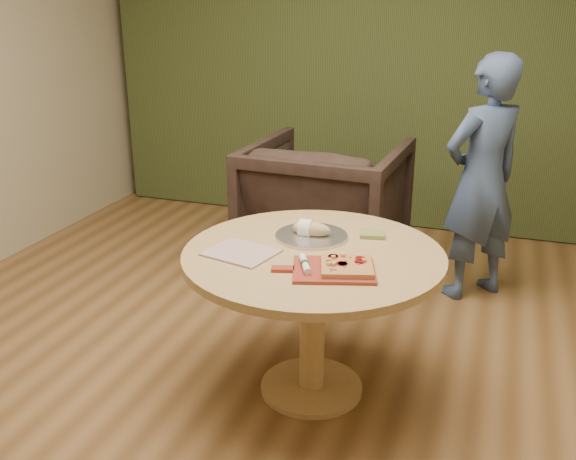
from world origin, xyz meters
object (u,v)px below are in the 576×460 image
(bread_roll, at_px, (310,229))
(armchair, at_px, (326,200))
(pizza_paddle, at_px, (331,270))
(person_standing, at_px, (482,180))
(pedestal_table, at_px, (313,279))
(cutlery_roll, at_px, (305,264))
(flatbread_pizza, at_px, (347,266))
(serving_tray, at_px, (311,236))

(bread_roll, relative_size, armchair, 0.19)
(pizza_paddle, xyz_separation_m, person_standing, (0.54, 1.59, 0.02))
(pedestal_table, xyz_separation_m, cutlery_roll, (0.03, -0.22, 0.17))
(cutlery_roll, height_order, bread_roll, bread_roll)
(pedestal_table, height_order, flatbread_pizza, flatbread_pizza)
(cutlery_roll, distance_m, armchair, 1.75)
(flatbread_pizza, xyz_separation_m, cutlery_roll, (-0.17, -0.04, 0.00))
(flatbread_pizza, distance_m, armchair, 1.75)
(person_standing, bearing_deg, cutlery_roll, 24.61)
(pedestal_table, bearing_deg, armchair, 103.17)
(pizza_paddle, bearing_deg, flatbread_pizza, -0.46)
(cutlery_roll, bearing_deg, flatbread_pizza, -11.20)
(armchair, bearing_deg, bread_roll, 104.99)
(flatbread_pizza, bearing_deg, serving_tray, 127.14)
(person_standing, bearing_deg, serving_tray, 15.48)
(serving_tray, bearing_deg, armchair, 102.24)
(cutlery_roll, bearing_deg, serving_tray, 77.57)
(cutlery_roll, distance_m, bread_roll, 0.40)
(pizza_paddle, relative_size, flatbread_pizza, 1.73)
(pedestal_table, bearing_deg, pizza_paddle, -54.18)
(pedestal_table, relative_size, armchair, 1.17)
(pizza_paddle, bearing_deg, armchair, 89.53)
(pedestal_table, bearing_deg, bread_roll, 112.36)
(cutlery_roll, bearing_deg, pedestal_table, 71.60)
(bread_roll, distance_m, armchair, 1.36)
(cutlery_roll, xyz_separation_m, person_standing, (0.65, 1.62, -0.00))
(pedestal_table, relative_size, cutlery_roll, 6.47)
(bread_roll, height_order, armchair, armchair)
(pedestal_table, xyz_separation_m, armchair, (-0.34, 1.47, -0.09))
(serving_tray, bearing_deg, person_standing, 58.98)
(armchair, bearing_deg, cutlery_roll, 105.50)
(cutlery_roll, xyz_separation_m, bread_roll, (-0.10, 0.39, 0.01))
(flatbread_pizza, bearing_deg, armchair, 108.30)
(bread_roll, relative_size, person_standing, 0.12)
(flatbread_pizza, height_order, cutlery_roll, flatbread_pizza)
(pizza_paddle, xyz_separation_m, flatbread_pizza, (0.06, 0.02, 0.02))
(serving_tray, height_order, armchair, armchair)
(pizza_paddle, relative_size, armchair, 0.45)
(flatbread_pizza, bearing_deg, pizza_paddle, -163.84)
(serving_tray, relative_size, bread_roll, 1.84)
(cutlery_roll, relative_size, bread_roll, 0.98)
(flatbread_pizza, distance_m, bread_roll, 0.44)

